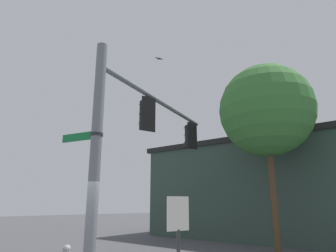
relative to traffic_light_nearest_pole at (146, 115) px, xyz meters
name	(u,v)px	position (x,y,z in m)	size (l,w,h in m)	color
signal_pole	(95,155)	(-2.16, -1.16, -1.74)	(0.29, 0.29, 6.37)	slate
mast_arm	(162,103)	(1.00, 0.51, 0.78)	(0.17, 0.17, 7.16)	slate
traffic_light_nearest_pole	(146,115)	(0.00, 0.00, 0.00)	(0.54, 0.49, 1.31)	black
traffic_light_mid_inner	(190,136)	(3.41, 1.80, 0.00)	(0.54, 0.49, 1.31)	black
street_name_sign	(88,136)	(-2.31, -0.88, -1.20)	(0.76, 1.26, 0.22)	#147238
bird_flying	(159,59)	(1.23, 1.09, 3.00)	(0.35, 0.21, 0.07)	#4C4742
storefront_building	(268,189)	(9.27, 2.13, -2.22)	(9.26, 14.76, 5.39)	#33473D
tree_by_storefront	(266,111)	(5.44, -0.97, 0.89)	(4.00, 4.00, 7.83)	#4C3823
historical_marker	(178,229)	(-0.73, -2.82, -3.52)	(0.60, 0.08, 2.13)	#333333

